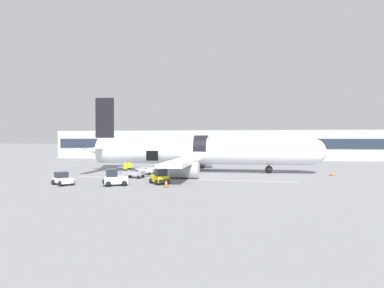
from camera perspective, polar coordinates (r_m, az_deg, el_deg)
The scene contains 18 objects.
ground_plane at distance 44.33m, azimuth 1.34°, elevation -5.29°, with size 500.00×500.00×0.00m, color gray.
apron_marking_line at distance 40.50m, azimuth -1.76°, elevation -5.87°, with size 26.55×1.67×0.01m.
terminal_strip at distance 84.28m, azimuth 5.09°, elevation -0.08°, with size 79.58×13.78×6.67m.
airplane at distance 48.73m, azimuth 1.01°, elevation -1.27°, with size 34.34×30.59×10.85m.
baggage_tug_lead at distance 37.92m, azimuth -20.76°, elevation -5.55°, with size 2.75×2.52×1.32m.
baggage_tug_mid at distance 35.66m, azimuth -12.79°, elevation -5.69°, with size 2.69×2.35×1.71m.
baggage_tug_rear at distance 36.28m, azimuth -5.39°, elevation -5.61°, with size 2.45×2.61×1.63m.
baggage_cart_loading at distance 45.95m, azimuth -7.59°, elevation -4.54°, with size 3.48×2.28×0.88m.
baggage_cart_queued at distance 42.22m, azimuth -9.52°, elevation -5.03°, with size 3.37×1.94×0.98m.
ground_crew_loader_a at distance 46.22m, azimuth -2.65°, elevation -3.97°, with size 0.38×0.56×1.63m.
ground_crew_loader_b at distance 45.21m, azimuth -11.06°, elevation -4.02°, with size 0.60×0.52×1.74m.
ground_crew_driver at distance 42.41m, azimuth -5.35°, elevation -4.48°, with size 0.49×0.49×1.53m.
ground_crew_supervisor at distance 47.98m, azimuth -10.66°, elevation -3.85°, with size 0.53×0.47×1.56m.
ground_crew_helper at distance 46.90m, azimuth -10.30°, elevation -3.80°, with size 0.58×0.58×1.80m.
suitcase_on_tarmac_upright at distance 45.10m, azimuth -4.96°, elevation -4.82°, with size 0.56×0.43×0.68m.
safety_cone_nose at distance 47.88m, azimuth 22.32°, elevation -4.56°, with size 0.61×0.61×0.61m.
safety_cone_engine_left at distance 33.99m, azimuth -4.32°, elevation -6.57°, with size 0.48×0.48×0.77m.
safety_cone_wingtip at distance 40.93m, azimuth 0.42°, elevation -5.31°, with size 0.59×0.59×0.75m.
Camera 1 is at (6.01, -43.66, 4.79)m, focal length 32.00 mm.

